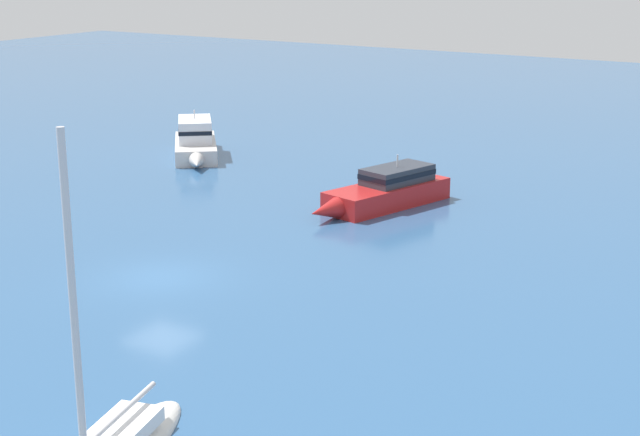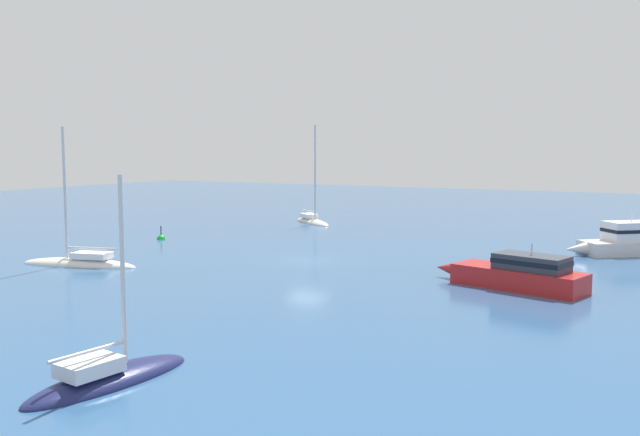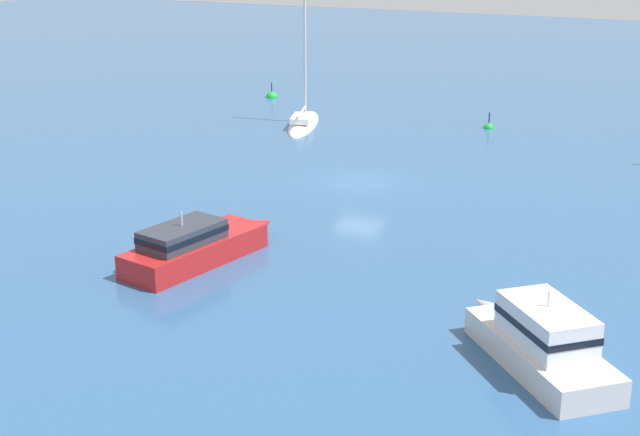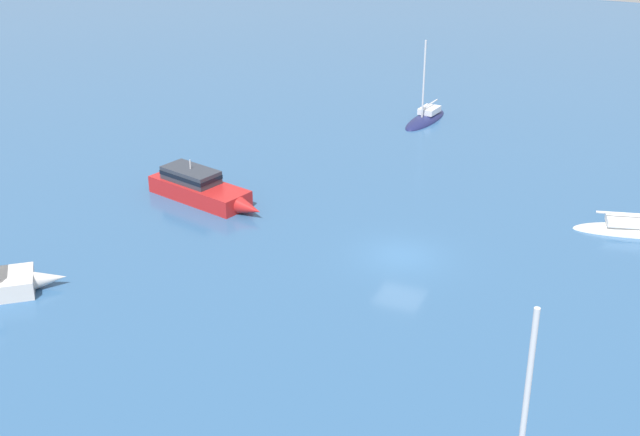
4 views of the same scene
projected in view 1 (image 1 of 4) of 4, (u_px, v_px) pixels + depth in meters
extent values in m
plane|color=#2D5684|center=(160.00, 277.00, 36.37)|extent=(160.00, 160.00, 0.00)
cube|color=white|center=(121.00, 430.00, 23.53)|extent=(1.74, 2.53, 0.38)
cylinder|color=silver|center=(74.00, 308.00, 20.94)|extent=(0.18, 0.18, 7.97)
cylinder|color=silver|center=(121.00, 413.00, 23.44)|extent=(0.99, 3.38, 0.14)
cube|color=silver|center=(196.00, 148.00, 57.23)|extent=(5.86, 6.40, 0.92)
cone|color=silver|center=(197.00, 163.00, 53.49)|extent=(1.72, 1.81, 0.92)
cube|color=silver|center=(195.00, 129.00, 57.10)|extent=(3.63, 3.83, 1.30)
cube|color=black|center=(195.00, 128.00, 57.08)|extent=(3.68, 3.89, 0.24)
cylinder|color=silver|center=(194.00, 114.00, 56.85)|extent=(0.08, 0.08, 0.51)
cube|color=#B21E1E|center=(387.00, 195.00, 46.27)|extent=(3.93, 7.03, 1.03)
cone|color=#B21E1E|center=(325.00, 211.00, 43.56)|extent=(1.43, 1.88, 1.03)
cube|color=#2D333D|center=(397.00, 175.00, 46.48)|extent=(2.67, 3.89, 0.79)
cube|color=black|center=(397.00, 174.00, 46.47)|extent=(2.72, 3.94, 0.24)
cylinder|color=silver|center=(397.00, 161.00, 46.29)|extent=(0.08, 0.08, 0.58)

